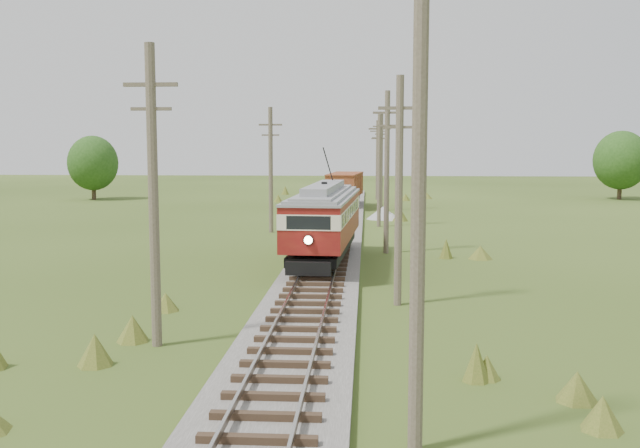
{
  "coord_description": "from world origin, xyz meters",
  "views": [
    {
      "loc": [
        2.12,
        -8.66,
        6.07
      ],
      "look_at": [
        0.0,
        23.29,
        2.48
      ],
      "focal_mm": 40.0,
      "sensor_mm": 36.0,
      "label": 1
    }
  ],
  "objects": [
    {
      "name": "railbed_main",
      "position": [
        0.0,
        34.0,
        0.19
      ],
      "size": [
        3.6,
        96.0,
        0.57
      ],
      "color": "#605B54",
      "rests_on": "ground"
    },
    {
      "name": "streetcar",
      "position": [
        -0.0,
        26.53,
        2.53
      ],
      "size": [
        3.37,
        11.86,
        5.38
      ],
      "rotation": [
        0.0,
        0.0,
        -0.06
      ],
      "color": "black",
      "rests_on": "ground"
    },
    {
      "name": "gondola",
      "position": [
        0.0,
        59.53,
        2.06
      ],
      "size": [
        3.47,
        8.58,
        2.78
      ],
      "rotation": [
        0.0,
        0.0,
        -0.09
      ],
      "color": "black",
      "rests_on": "ground"
    },
    {
      "name": "gravel_pile",
      "position": [
        3.54,
        49.26,
        0.48
      ],
      "size": [
        2.82,
        2.99,
        1.03
      ],
      "color": "gray",
      "rests_on": "ground"
    },
    {
      "name": "utility_pole_r_1",
      "position": [
        3.1,
        5.0,
        4.4
      ],
      "size": [
        0.3,
        0.3,
        8.8
      ],
      "color": "brown",
      "rests_on": "ground"
    },
    {
      "name": "utility_pole_r_2",
      "position": [
        3.3,
        18.0,
        4.42
      ],
      "size": [
        1.6,
        0.3,
        8.6
      ],
      "color": "brown",
      "rests_on": "ground"
    },
    {
      "name": "utility_pole_r_3",
      "position": [
        3.2,
        31.0,
        4.63
      ],
      "size": [
        1.6,
        0.3,
        9.0
      ],
      "color": "brown",
      "rests_on": "ground"
    },
    {
      "name": "utility_pole_r_4",
      "position": [
        3.0,
        44.0,
        4.32
      ],
      "size": [
        1.6,
        0.3,
        8.4
      ],
      "color": "brown",
      "rests_on": "ground"
    },
    {
      "name": "utility_pole_r_5",
      "position": [
        3.4,
        57.0,
        4.58
      ],
      "size": [
        1.6,
        0.3,
        8.9
      ],
      "color": "brown",
      "rests_on": "ground"
    },
    {
      "name": "utility_pole_r_6",
      "position": [
        3.2,
        70.0,
        4.47
      ],
      "size": [
        1.6,
        0.3,
        8.7
      ],
      "color": "brown",
      "rests_on": "ground"
    },
    {
      "name": "utility_pole_l_a",
      "position": [
        -4.2,
        12.0,
        4.63
      ],
      "size": [
        1.6,
        0.3,
        9.0
      ],
      "color": "brown",
      "rests_on": "ground"
    },
    {
      "name": "utility_pole_l_b",
      "position": [
        -4.5,
        40.0,
        4.42
      ],
      "size": [
        1.6,
        0.3,
        8.6
      ],
      "color": "brown",
      "rests_on": "ground"
    },
    {
      "name": "tree_mid_a",
      "position": [
        -28.0,
        68.0,
        4.02
      ],
      "size": [
        5.46,
        5.46,
        7.03
      ],
      "color": "#38281C",
      "rests_on": "ground"
    },
    {
      "name": "tree_mid_b",
      "position": [
        30.0,
        72.0,
        4.33
      ],
      "size": [
        5.88,
        5.88,
        7.57
      ],
      "color": "#38281C",
      "rests_on": "ground"
    }
  ]
}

